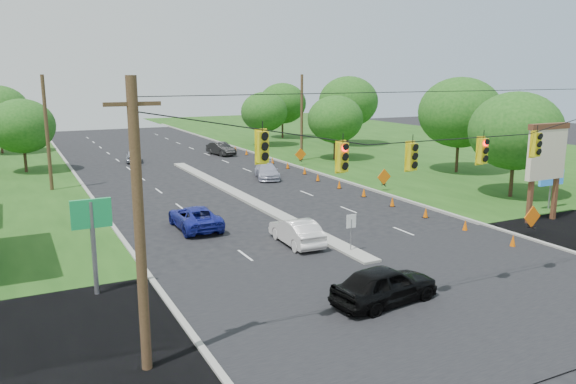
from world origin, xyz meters
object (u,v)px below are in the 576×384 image
white_sedan (296,232)px  blue_pickup (195,217)px  pylon_sign (547,158)px  black_sedan (385,285)px

white_sedan → blue_pickup: (-3.94, 5.51, -0.02)m
white_sedan → blue_pickup: 6.77m
pylon_sign → white_sedan: pylon_sign is taller
pylon_sign → blue_pickup: bearing=158.4°
black_sedan → blue_pickup: bearing=5.7°
white_sedan → blue_pickup: white_sedan is taller
pylon_sign → black_sedan: 18.06m
white_sedan → black_sedan: bearing=88.5°
white_sedan → pylon_sign: bearing=173.5°
black_sedan → blue_pickup: 14.61m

